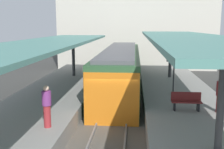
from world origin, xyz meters
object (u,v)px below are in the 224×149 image
at_px(commuter_train, 120,69).
at_px(passenger_mid_platform, 47,106).
at_px(platform_sign, 174,66).
at_px(passenger_far_end, 220,94).
at_px(platform_bench, 186,101).

height_order(commuter_train, passenger_mid_platform, commuter_train).
xyz_separation_m(platform_sign, passenger_mid_platform, (-5.69, -5.96, -0.75)).
distance_m(platform_sign, passenger_far_end, 3.90).
distance_m(platform_bench, passenger_mid_platform, 6.45).
xyz_separation_m(commuter_train, platform_bench, (3.52, -7.44, -0.26)).
relative_size(commuter_train, passenger_mid_platform, 9.18).
bearing_deg(platform_sign, platform_bench, -87.25).
height_order(platform_sign, passenger_mid_platform, platform_sign).
height_order(commuter_train, platform_sign, commuter_train).
xyz_separation_m(platform_bench, passenger_far_end, (1.47, -0.19, 0.40)).
bearing_deg(passenger_mid_platform, platform_sign, 46.30).
relative_size(platform_bench, passenger_mid_platform, 0.83).
height_order(commuter_train, passenger_far_end, commuter_train).
xyz_separation_m(platform_sign, passenger_far_end, (1.63, -3.46, -0.76)).
distance_m(platform_bench, platform_sign, 3.48).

